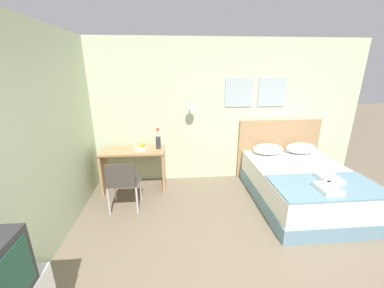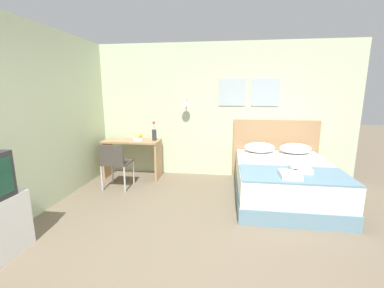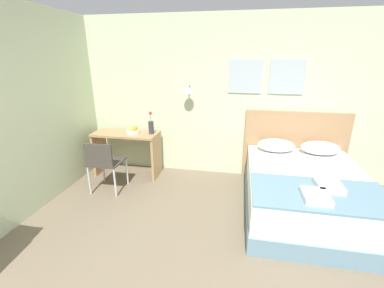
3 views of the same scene
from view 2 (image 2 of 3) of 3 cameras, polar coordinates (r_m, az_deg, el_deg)
ground_plane at (r=2.83m, az=0.57°, el=-26.01°), size 24.00×24.00×0.00m
wall_back at (r=5.21m, az=4.97°, el=7.32°), size 5.48×0.31×2.65m
bed at (r=4.46m, az=19.76°, el=-7.83°), size 1.51×1.96×0.58m
headboard at (r=5.34m, az=17.85°, el=-1.17°), size 1.63×0.06×1.18m
pillow_left at (r=5.01m, az=14.76°, el=-0.75°), size 0.57×0.37×0.19m
pillow_right at (r=5.13m, az=21.98°, el=-0.94°), size 0.57×0.37×0.19m
throw_blanket at (r=3.84m, az=21.75°, el=-6.33°), size 1.46×0.79×0.02m
folded_towel_near_foot at (r=3.99m, az=22.99°, el=-5.15°), size 0.27×0.32×0.06m
folded_towel_mid_bed at (r=3.68m, az=20.96°, el=-6.36°), size 0.26×0.32×0.06m
desk at (r=5.29m, az=-13.06°, el=-1.69°), size 1.10×0.50×0.77m
desk_chair at (r=4.72m, az=-16.73°, el=-3.74°), size 0.46×0.46×0.83m
fruit_bowl at (r=5.18m, az=-11.78°, el=1.35°), size 0.22×0.22×0.13m
flower_vase at (r=5.10m, az=-8.40°, el=2.26°), size 0.09×0.09×0.38m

